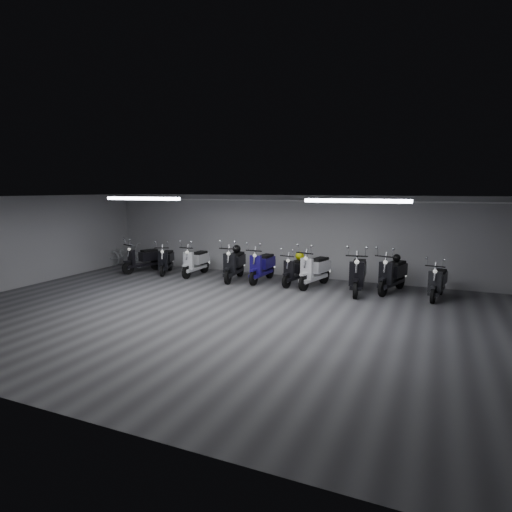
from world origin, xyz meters
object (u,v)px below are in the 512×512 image
at_px(scooter_1, 166,256).
at_px(scooter_7, 358,268).
at_px(scooter_3, 234,259).
at_px(bicycle, 125,252).
at_px(scooter_5, 296,266).
at_px(helmet_0, 237,249).
at_px(scooter_4, 262,261).
at_px(scooter_9, 438,277).
at_px(helmet_2, 300,256).
at_px(scooter_0, 142,255).
at_px(scooter_6, 315,265).
at_px(helmet_1, 397,258).
at_px(scooter_8, 393,269).
at_px(scooter_2, 195,257).

bearing_deg(scooter_1, scooter_7, -23.17).
height_order(scooter_3, bicycle, scooter_3).
distance_m(scooter_5, helmet_0, 2.17).
height_order(scooter_4, scooter_9, scooter_4).
height_order(scooter_5, helmet_2, scooter_5).
distance_m(scooter_1, helmet_0, 2.75).
distance_m(scooter_4, helmet_0, 1.03).
relative_size(scooter_0, scooter_6, 0.92).
relative_size(scooter_0, helmet_1, 7.55).
bearing_deg(scooter_3, helmet_0, 90.00).
height_order(scooter_6, helmet_0, scooter_6).
height_order(scooter_1, scooter_4, scooter_4).
bearing_deg(helmet_1, scooter_9, -25.13).
xyz_separation_m(scooter_5, helmet_1, (2.97, 0.43, 0.38)).
height_order(scooter_7, bicycle, scooter_7).
relative_size(scooter_4, helmet_1, 7.97).
bearing_deg(helmet_1, scooter_7, -142.51).
distance_m(scooter_4, bicycle, 5.90).
distance_m(scooter_7, helmet_2, 2.03).
distance_m(scooter_5, helmet_2, 0.37).
height_order(bicycle, helmet_2, bicycle).
relative_size(scooter_1, scooter_3, 0.88).
distance_m(scooter_5, scooter_8, 2.91).
distance_m(scooter_2, scooter_3, 1.58).
relative_size(scooter_4, scooter_9, 1.10).
xyz_separation_m(helmet_0, helmet_2, (2.18, 0.11, -0.11)).
bearing_deg(scooter_7, bicycle, 170.58).
bearing_deg(scooter_3, scooter_5, -3.57).
bearing_deg(helmet_2, bicycle, 179.05).
height_order(scooter_3, helmet_2, scooter_3).
bearing_deg(scooter_7, scooter_9, 0.52).
xyz_separation_m(bicycle, helmet_0, (4.92, -0.22, 0.44)).
xyz_separation_m(scooter_5, helmet_0, (-2.13, 0.12, 0.40)).
xyz_separation_m(scooter_3, scooter_4, (0.93, 0.16, -0.02)).
xyz_separation_m(scooter_2, helmet_2, (3.72, 0.23, 0.25)).
distance_m(scooter_4, scooter_8, 4.07).
height_order(bicycle, helmet_0, bicycle).
relative_size(scooter_1, helmet_1, 7.24).
bearing_deg(scooter_5, helmet_1, 20.78).
bearing_deg(helmet_0, scooter_5, -3.12).
relative_size(scooter_3, helmet_1, 8.26).
bearing_deg(scooter_0, helmet_0, 27.14).
xyz_separation_m(scooter_2, helmet_1, (6.65, 0.44, 0.34)).
height_order(scooter_0, scooter_8, scooter_8).
relative_size(scooter_1, scooter_6, 0.88).
bearing_deg(helmet_2, scooter_0, -175.59).
height_order(scooter_1, scooter_6, scooter_6).
relative_size(scooter_7, helmet_0, 7.26).
xyz_separation_m(scooter_1, scooter_9, (8.97, -0.02, -0.00)).
relative_size(scooter_4, bicycle, 1.03).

